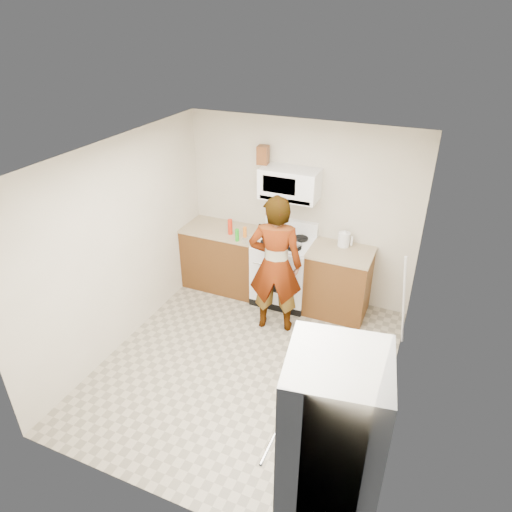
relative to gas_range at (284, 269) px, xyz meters
The scene contains 20 objects.
floor 1.56m from the gas_range, 86.14° to the right, with size 3.60×3.60×0.00m, color gray.
back_wall 0.83m from the gas_range, 72.00° to the left, with size 3.20×0.02×2.50m, color beige.
right_wall 2.37m from the gas_range, 41.25° to the right, with size 0.02×3.60×2.50m, color beige.
cabinet_left 0.94m from the gas_range, behind, with size 1.12×0.62×0.90m, color #573414.
counter_left 1.03m from the gas_range, behind, with size 1.14×0.64×0.04m, color gray.
cabinet_right 0.78m from the gas_range, ahead, with size 0.80×0.62×0.90m, color #573414.
counter_right 0.89m from the gas_range, ahead, with size 0.82×0.64×0.04m, color gray.
gas_range is the anchor object (origin of this frame).
microwave 1.22m from the gas_range, 90.00° to the left, with size 0.76×0.38×0.40m, color white.
person 0.78m from the gas_range, 79.88° to the right, with size 0.67×0.44×1.83m, color tan.
fridge 3.26m from the gas_range, 63.89° to the right, with size 0.70×0.70×1.70m, color silver.
kettle 0.95m from the gas_range, 12.32° to the left, with size 0.16×0.16×0.19m, color silver.
jug 1.60m from the gas_range, 155.57° to the left, with size 0.14×0.14×0.24m, color brown.
saucepan 0.57m from the gas_range, 148.81° to the left, with size 0.22×0.22×0.12m, color silver.
tray 0.50m from the gas_range, 39.44° to the right, with size 0.25×0.16×0.05m, color silver.
bottle_spray 0.95m from the gas_range, behind, with size 0.06×0.06×0.22m, color red.
bottle_hot_sauce 0.76m from the gas_range, 167.25° to the right, with size 0.05×0.05×0.16m, color orange.
bottle_green_cap 0.83m from the gas_range, 156.63° to the right, with size 0.05×0.05×0.17m, color #1F911A.
pot_lid 0.65m from the gas_range, 157.05° to the right, with size 0.25×0.25×0.01m, color white.
broom 1.73m from the gas_range, 14.70° to the right, with size 0.03×0.03×1.32m, color silver.
Camera 1 is at (1.72, -3.72, 3.70)m, focal length 32.00 mm.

